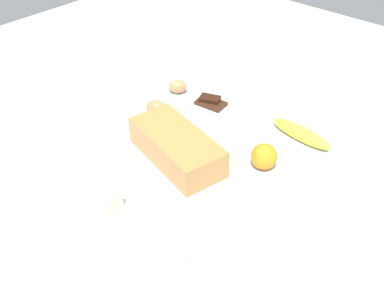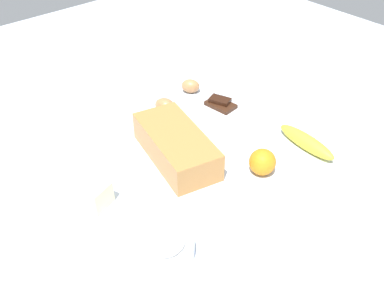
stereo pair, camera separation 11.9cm
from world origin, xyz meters
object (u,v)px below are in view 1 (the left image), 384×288
object	(u,v)px
banana	(301,133)
orange_fruit	(264,156)
chocolate_plate	(211,105)
loaf_pan	(177,146)
egg_beside_bowl	(156,108)
flour_bowl	(184,248)
butter_block	(99,201)
egg_near_butter	(178,87)

from	to	relation	value
banana	orange_fruit	xyz separation A→B (m)	(0.01, 0.17, 0.01)
orange_fruit	chocolate_plate	world-z (taller)	orange_fruit
orange_fruit	chocolate_plate	size ratio (longest dim) A/B	0.53
loaf_pan	banana	distance (m)	0.36
loaf_pan	egg_beside_bowl	xyz separation A→B (m)	(0.19, -0.12, -0.02)
banana	flour_bowl	bearing A→B (deg)	93.70
orange_fruit	butter_block	distance (m)	0.43
chocolate_plate	flour_bowl	bearing A→B (deg)	124.38
egg_beside_bowl	banana	bearing A→B (deg)	-155.28
orange_fruit	banana	bearing A→B (deg)	-93.28
butter_block	egg_near_butter	bearing A→B (deg)	-65.56
chocolate_plate	egg_near_butter	bearing A→B (deg)	1.02
loaf_pan	butter_block	xyz separation A→B (m)	(0.00, 0.26, -0.01)
banana	egg_near_butter	distance (m)	0.44
banana	egg_near_butter	xyz separation A→B (m)	(0.44, 0.04, 0.00)
chocolate_plate	egg_beside_bowl	bearing A→B (deg)	54.77
flour_bowl	banana	xyz separation A→B (m)	(0.03, -0.52, -0.01)
egg_beside_bowl	butter_block	bearing A→B (deg)	117.20
butter_block	loaf_pan	bearing A→B (deg)	-90.35
butter_block	orange_fruit	bearing A→B (deg)	-116.43
loaf_pan	chocolate_plate	xyz separation A→B (m)	(0.10, -0.26, -0.03)
banana	egg_beside_bowl	bearing A→B (deg)	24.72
egg_beside_bowl	chocolate_plate	distance (m)	0.17
flour_bowl	egg_beside_bowl	size ratio (longest dim) A/B	2.01
flour_bowl	chocolate_plate	xyz separation A→B (m)	(0.33, -0.48, -0.02)
loaf_pan	flour_bowl	size ratio (longest dim) A/B	2.36
loaf_pan	orange_fruit	xyz separation A→B (m)	(-0.19, -0.13, -0.01)
banana	chocolate_plate	bearing A→B (deg)	7.98
egg_beside_bowl	egg_near_butter	bearing A→B (deg)	-73.69
loaf_pan	orange_fruit	distance (m)	0.23
banana	egg_beside_bowl	world-z (taller)	egg_beside_bowl
flour_bowl	egg_beside_bowl	distance (m)	0.55
chocolate_plate	loaf_pan	bearing A→B (deg)	110.46
loaf_pan	orange_fruit	world-z (taller)	loaf_pan
orange_fruit	egg_beside_bowl	world-z (taller)	orange_fruit
chocolate_plate	butter_block	bearing A→B (deg)	100.31
loaf_pan	orange_fruit	size ratio (longest dim) A/B	4.37
orange_fruit	butter_block	xyz separation A→B (m)	(0.19, 0.39, -0.00)
butter_block	egg_beside_bowl	xyz separation A→B (m)	(0.19, -0.38, -0.01)
butter_block	chocolate_plate	distance (m)	0.52
banana	egg_near_butter	bearing A→B (deg)	5.76
loaf_pan	egg_near_butter	bearing A→B (deg)	-33.91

